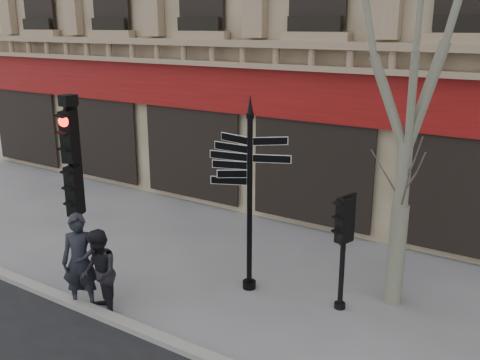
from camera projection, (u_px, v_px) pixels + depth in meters
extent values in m
plane|color=slate|center=(200.00, 305.00, 10.56)|extent=(80.00, 80.00, 0.00)
cube|color=gray|center=(151.00, 335.00, 9.42)|extent=(80.00, 0.25, 0.12)
cube|color=maroon|center=(314.00, 96.00, 13.48)|extent=(28.00, 0.25, 1.30)
cube|color=#91735E|center=(312.00, 57.00, 13.02)|extent=(28.00, 0.35, 0.74)
cylinder|color=black|center=(250.00, 207.00, 10.74)|extent=(0.11, 0.11, 3.59)
cylinder|color=black|center=(249.00, 284.00, 11.21)|extent=(0.28, 0.28, 0.16)
cone|color=black|center=(250.00, 104.00, 10.15)|extent=(0.12, 0.12, 0.36)
cylinder|color=black|center=(77.00, 204.00, 10.75)|extent=(0.13, 0.13, 3.72)
cylinder|color=black|center=(85.00, 284.00, 11.24)|extent=(0.28, 0.28, 0.15)
cube|color=black|center=(76.00, 190.00, 10.66)|extent=(0.53, 0.46, 1.01)
cube|color=black|center=(71.00, 136.00, 10.36)|extent=(0.53, 0.46, 1.01)
sphere|color=#FF0C05|center=(70.00, 122.00, 10.28)|extent=(0.21, 0.21, 0.21)
cube|color=black|center=(68.00, 100.00, 10.16)|extent=(0.33, 0.36, 0.21)
cylinder|color=black|center=(343.00, 254.00, 10.13)|extent=(0.11, 0.11, 2.27)
cylinder|color=black|center=(340.00, 305.00, 10.43)|extent=(0.24, 0.24, 0.13)
cube|color=black|center=(345.00, 220.00, 9.93)|extent=(0.44, 0.37, 0.86)
cylinder|color=gray|center=(396.00, 255.00, 10.38)|extent=(0.33, 0.33, 2.04)
cylinder|color=gray|center=(403.00, 177.00, 9.94)|extent=(0.26, 0.26, 1.30)
imported|color=black|center=(80.00, 262.00, 10.23)|extent=(0.84, 0.79, 1.92)
imported|color=black|center=(99.00, 273.00, 10.00)|extent=(1.04, 1.00, 1.69)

